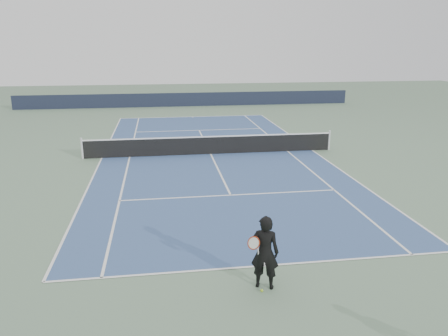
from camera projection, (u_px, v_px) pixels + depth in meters
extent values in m
plane|color=slate|center=(211.00, 154.00, 22.59)|extent=(80.00, 80.00, 0.00)
cube|color=#365181|center=(211.00, 154.00, 22.59)|extent=(10.97, 23.77, 0.01)
cylinder|color=silver|center=(82.00, 148.00, 21.53)|extent=(0.10, 0.10, 1.07)
cylinder|color=silver|center=(329.00, 140.00, 23.35)|extent=(0.10, 0.10, 1.07)
cube|color=black|center=(211.00, 146.00, 22.46)|extent=(12.80, 0.03, 0.90)
cube|color=white|center=(210.00, 137.00, 22.33)|extent=(12.80, 0.04, 0.06)
cube|color=black|center=(187.00, 100.00, 39.42)|extent=(30.00, 0.25, 1.20)
imported|color=black|center=(265.00, 252.00, 10.10)|extent=(0.81, 0.70, 1.80)
torus|color=#9C290D|center=(254.00, 243.00, 9.93)|extent=(0.34, 0.18, 0.36)
cylinder|color=white|center=(254.00, 243.00, 9.93)|extent=(0.29, 0.14, 0.32)
cylinder|color=white|center=(258.00, 252.00, 10.05)|extent=(0.08, 0.13, 0.27)
sphere|color=#AFD72C|center=(262.00, 290.00, 10.13)|extent=(0.07, 0.07, 0.07)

